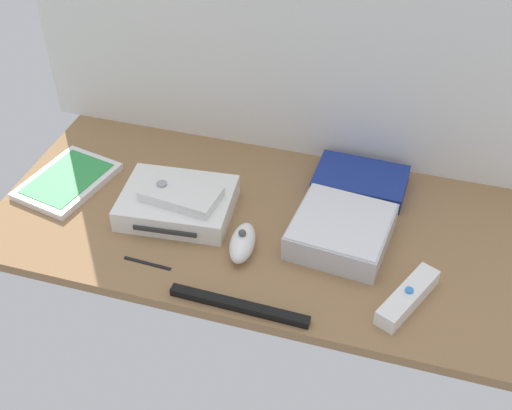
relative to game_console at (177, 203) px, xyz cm
name	(u,v)px	position (x,y,z in cm)	size (l,w,h in cm)	color
ground_plane	(256,225)	(15.22, 1.68, -3.20)	(100.00, 48.00, 2.00)	#936D47
back_wall	(294,9)	(15.22, 26.28, 29.80)	(110.00, 1.20, 64.00)	white
game_console	(177,203)	(0.00, 0.00, 0.00)	(22.41, 17.97, 4.40)	white
mini_computer	(341,231)	(31.64, 0.63, 0.44)	(18.56, 18.56, 5.30)	silver
game_case	(68,180)	(-24.70, 2.09, -1.44)	(17.28, 21.43, 1.56)	white
network_router	(360,181)	(32.41, 17.33, -0.50)	(18.42, 12.86, 3.40)	navy
remote_wand	(408,297)	(45.19, -10.99, -0.69)	(9.38, 14.97, 3.40)	white
remote_nunchuk	(244,243)	(15.47, -6.85, -0.16)	(5.46, 10.42, 5.10)	white
remote_classic_pad	(181,194)	(1.34, -0.89, 3.21)	(15.26, 9.67, 2.40)	white
sensor_bar	(239,306)	(18.74, -20.03, -1.50)	(24.00, 1.80, 1.40)	black
stylus_pen	(147,262)	(0.00, -14.75, -1.85)	(0.70, 0.70, 9.00)	black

